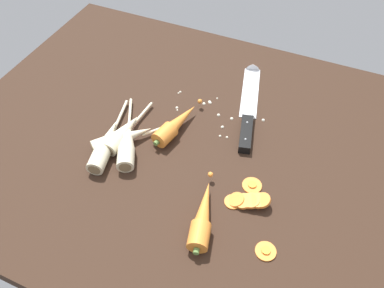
% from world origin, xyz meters
% --- Properties ---
extents(ground_plane, '(1.20, 0.90, 0.04)m').
position_xyz_m(ground_plane, '(0.00, 0.00, -0.02)').
color(ground_plane, '#332116').
extents(chefs_knife, '(0.12, 0.34, 0.04)m').
position_xyz_m(chefs_knife, '(0.08, 0.19, 0.01)').
color(chefs_knife, silver).
rests_on(chefs_knife, ground_plane).
extents(whole_carrot, '(0.07, 0.19, 0.04)m').
position_xyz_m(whole_carrot, '(-0.06, 0.02, 0.02)').
color(whole_carrot, orange).
rests_on(whole_carrot, ground_plane).
extents(whole_carrot_second, '(0.08, 0.19, 0.04)m').
position_xyz_m(whole_carrot_second, '(0.10, -0.19, 0.02)').
color(whole_carrot_second, orange).
rests_on(whole_carrot_second, ground_plane).
extents(parsnip_front, '(0.13, 0.22, 0.04)m').
position_xyz_m(parsnip_front, '(-0.14, -0.08, 0.02)').
color(parsnip_front, beige).
rests_on(parsnip_front, ground_plane).
extents(parsnip_mid_left, '(0.16, 0.19, 0.04)m').
position_xyz_m(parsnip_mid_left, '(-0.16, -0.07, 0.02)').
color(parsnip_mid_left, beige).
rests_on(parsnip_mid_left, ground_plane).
extents(parsnip_mid_right, '(0.05, 0.19, 0.04)m').
position_xyz_m(parsnip_mid_right, '(-0.16, -0.06, 0.02)').
color(parsnip_mid_right, beige).
rests_on(parsnip_mid_right, ground_plane).
extents(parsnip_back, '(0.07, 0.24, 0.04)m').
position_xyz_m(parsnip_back, '(-0.18, -0.11, 0.02)').
color(parsnip_back, beige).
rests_on(parsnip_back, ground_plane).
extents(carrot_slice_stack, '(0.10, 0.05, 0.04)m').
position_xyz_m(carrot_slice_stack, '(0.17, -0.12, 0.01)').
color(carrot_slice_stack, orange).
rests_on(carrot_slice_stack, ground_plane).
extents(carrot_slice_stray_near, '(0.04, 0.04, 0.01)m').
position_xyz_m(carrot_slice_stray_near, '(0.24, -0.21, 0.00)').
color(carrot_slice_stray_near, orange).
rests_on(carrot_slice_stray_near, ground_plane).
extents(carrot_slice_stray_mid, '(0.04, 0.04, 0.01)m').
position_xyz_m(carrot_slice_stray_mid, '(0.17, -0.07, 0.00)').
color(carrot_slice_stray_mid, orange).
rests_on(carrot_slice_stray_mid, ground_plane).
extents(mince_crumbs, '(0.25, 0.13, 0.01)m').
position_xyz_m(mince_crumbs, '(0.02, 0.12, 0.00)').
color(mince_crumbs, silver).
rests_on(mince_crumbs, ground_plane).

